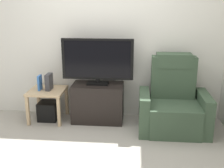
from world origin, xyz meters
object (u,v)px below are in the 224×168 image
object	(u,v)px
tv_stand	(98,102)
television	(98,60)
game_console	(49,82)
subwoofer_box	(49,111)
book_upright	(40,83)
side_table	(47,95)
recliner_armchair	(173,105)

from	to	relation	value
tv_stand	television	size ratio (longest dim) A/B	0.73
television	game_console	xyz separation A→B (m)	(-0.75, -0.05, -0.34)
subwoofer_box	book_upright	distance (m)	0.48
subwoofer_box	game_console	distance (m)	0.47
tv_stand	game_console	world-z (taller)	game_console
side_table	game_console	distance (m)	0.21
tv_stand	side_table	distance (m)	0.80
recliner_armchair	game_console	world-z (taller)	recliner_armchair
tv_stand	side_table	size ratio (longest dim) A/B	1.45
recliner_armchair	side_table	bearing A→B (deg)	-177.77
subwoofer_box	side_table	bearing A→B (deg)	-45.00
television	recliner_armchair	size ratio (longest dim) A/B	1.00
side_table	game_console	bearing A→B (deg)	15.95
television	recliner_armchair	bearing A→B (deg)	-10.98
game_console	recliner_armchair	bearing A→B (deg)	-5.06
recliner_armchair	subwoofer_box	distance (m)	1.93
side_table	game_console	xyz separation A→B (m)	(0.03, 0.01, 0.20)
book_upright	game_console	world-z (taller)	game_console
television	book_upright	distance (m)	0.95
television	side_table	xyz separation A→B (m)	(-0.79, -0.06, -0.54)
television	game_console	distance (m)	0.82
recliner_armchair	side_table	distance (m)	1.92
recliner_armchair	book_upright	size ratio (longest dim) A/B	4.70
side_table	game_console	size ratio (longest dim) A/B	2.18
book_upright	game_console	distance (m)	0.14
subwoofer_box	game_console	bearing A→B (deg)	15.95
tv_stand	book_upright	distance (m)	0.94
side_table	subwoofer_box	xyz separation A→B (m)	(-0.00, 0.00, -0.27)
side_table	television	bearing A→B (deg)	4.54
tv_stand	recliner_armchair	xyz separation A→B (m)	(1.13, -0.20, 0.08)
recliner_armchair	tv_stand	bearing A→B (deg)	176.84
recliner_armchair	side_table	xyz separation A→B (m)	(-1.91, 0.16, 0.04)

